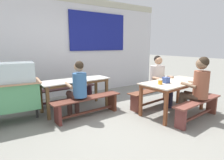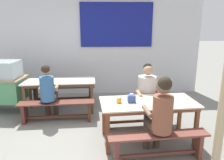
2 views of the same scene
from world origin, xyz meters
The scene contains 13 objects.
ground_plane centered at (0.00, 0.00, 0.00)m, with size 40.00×40.00×0.00m, color gray.
backdrop_wall centered at (0.02, 2.62, 1.55)m, with size 6.29×0.23×2.95m.
dining_table_far centered at (-0.60, 1.24, 0.65)m, with size 1.67×0.72×0.73m.
dining_table_near centered at (1.17, -0.20, 0.66)m, with size 1.69×0.90×0.73m.
bench_far_back centered at (-0.64, 1.82, 0.29)m, with size 1.65×0.39×0.43m.
bench_far_front centered at (-0.57, 0.66, 0.29)m, with size 1.58×0.41×0.43m.
bench_near_back centered at (1.12, 0.38, 0.28)m, with size 1.54×0.44×0.43m.
bench_near_front centered at (1.22, -0.78, 0.29)m, with size 1.54×0.38×0.43m.
person_left_back_turned centered at (-0.74, 0.73, 0.67)m, with size 0.41×0.57×1.22m.
person_near_front centered at (1.25, -0.71, 0.75)m, with size 0.45×0.56×1.31m.
person_right_near_table centered at (1.26, 0.33, 0.71)m, with size 0.49×0.61×1.28m.
tissue_box centered at (0.88, -0.21, 0.80)m, with size 0.13×0.12×0.15m.
condiment_jar centered at (0.67, -0.24, 0.78)m, with size 0.09×0.09×0.10m.
Camera 2 is at (0.41, -3.74, 2.05)m, focal length 35.82 mm.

